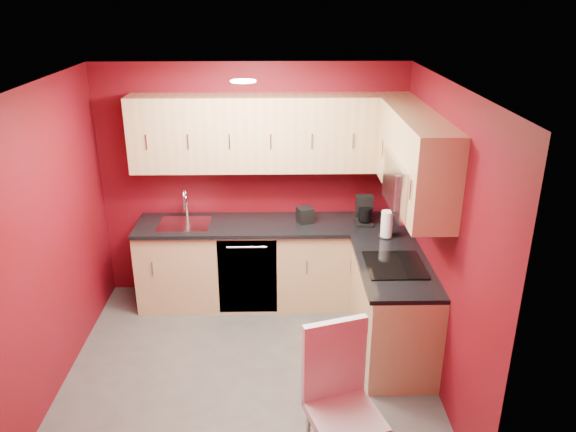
{
  "coord_description": "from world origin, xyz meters",
  "views": [
    {
      "loc": [
        0.26,
        -4.16,
        3.14
      ],
      "look_at": [
        0.36,
        0.55,
        1.24
      ],
      "focal_mm": 35.0,
      "sensor_mm": 36.0,
      "label": 1
    }
  ],
  "objects_px": {
    "sink": "(185,220)",
    "paper_towel": "(387,224)",
    "coffee_maker": "(365,211)",
    "dining_chair": "(345,409)",
    "napkin_holder": "(305,215)",
    "microwave": "(415,184)"
  },
  "relations": [
    {
      "from": "sink",
      "to": "dining_chair",
      "type": "distance_m",
      "value": 2.81
    },
    {
      "from": "dining_chair",
      "to": "microwave",
      "type": "bearing_deg",
      "value": 46.17
    },
    {
      "from": "microwave",
      "to": "napkin_holder",
      "type": "distance_m",
      "value": 1.48
    },
    {
      "from": "sink",
      "to": "napkin_holder",
      "type": "relative_size",
      "value": 3.28
    },
    {
      "from": "sink",
      "to": "napkin_holder",
      "type": "bearing_deg",
      "value": 0.22
    },
    {
      "from": "coffee_maker",
      "to": "paper_towel",
      "type": "distance_m",
      "value": 0.37
    },
    {
      "from": "coffee_maker",
      "to": "paper_towel",
      "type": "xyz_separation_m",
      "value": [
        0.17,
        -0.33,
        -0.01
      ]
    },
    {
      "from": "paper_towel",
      "to": "dining_chair",
      "type": "distance_m",
      "value": 2.16
    },
    {
      "from": "coffee_maker",
      "to": "paper_towel",
      "type": "relative_size",
      "value": 1.08
    },
    {
      "from": "sink",
      "to": "paper_towel",
      "type": "bearing_deg",
      "value": -10.85
    },
    {
      "from": "dining_chair",
      "to": "napkin_holder",
      "type": "bearing_deg",
      "value": 76.26
    },
    {
      "from": "sink",
      "to": "dining_chair",
      "type": "relative_size",
      "value": 0.46
    },
    {
      "from": "napkin_holder",
      "to": "paper_towel",
      "type": "distance_m",
      "value": 0.87
    },
    {
      "from": "microwave",
      "to": "sink",
      "type": "xyz_separation_m",
      "value": [
        -2.09,
        1.0,
        -0.72
      ]
    },
    {
      "from": "coffee_maker",
      "to": "dining_chair",
      "type": "xyz_separation_m",
      "value": [
        -0.45,
        -2.35,
        -0.49
      ]
    },
    {
      "from": "coffee_maker",
      "to": "napkin_holder",
      "type": "relative_size",
      "value": 1.83
    },
    {
      "from": "sink",
      "to": "coffee_maker",
      "type": "xyz_separation_m",
      "value": [
        1.85,
        -0.05,
        0.11
      ]
    },
    {
      "from": "sink",
      "to": "paper_towel",
      "type": "xyz_separation_m",
      "value": [
        2.02,
        -0.39,
        0.1
      ]
    },
    {
      "from": "dining_chair",
      "to": "coffee_maker",
      "type": "bearing_deg",
      "value": 61.67
    },
    {
      "from": "sink",
      "to": "paper_towel",
      "type": "relative_size",
      "value": 1.95
    },
    {
      "from": "coffee_maker",
      "to": "napkin_holder",
      "type": "height_order",
      "value": "coffee_maker"
    },
    {
      "from": "microwave",
      "to": "dining_chair",
      "type": "height_order",
      "value": "microwave"
    }
  ]
}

